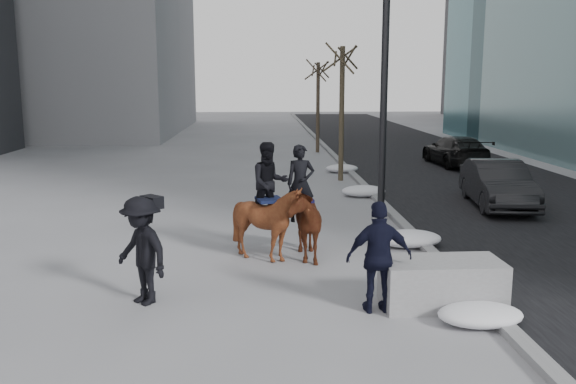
{
  "coord_description": "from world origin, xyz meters",
  "views": [
    {
      "loc": [
        -0.54,
        -9.99,
        3.56
      ],
      "look_at": [
        0.0,
        1.2,
        1.5
      ],
      "focal_mm": 38.0,
      "sensor_mm": 36.0,
      "label": 1
    }
  ],
  "objects_px": {
    "mounted_left": "(301,216)",
    "mounted_right": "(270,214)",
    "planter": "(442,283)",
    "car_near": "(498,184)"
  },
  "relations": [
    {
      "from": "mounted_left",
      "to": "mounted_right",
      "type": "distance_m",
      "value": 0.66
    },
    {
      "from": "planter",
      "to": "mounted_right",
      "type": "relative_size",
      "value": 0.8
    },
    {
      "from": "planter",
      "to": "mounted_right",
      "type": "xyz_separation_m",
      "value": [
        -2.69,
        2.64,
        0.57
      ]
    },
    {
      "from": "mounted_right",
      "to": "car_near",
      "type": "bearing_deg",
      "value": 36.9
    },
    {
      "from": "planter",
      "to": "mounted_right",
      "type": "height_order",
      "value": "mounted_right"
    },
    {
      "from": "mounted_left",
      "to": "mounted_right",
      "type": "xyz_separation_m",
      "value": [
        -0.63,
        -0.17,
        0.1
      ]
    },
    {
      "from": "car_near",
      "to": "mounted_left",
      "type": "height_order",
      "value": "mounted_left"
    },
    {
      "from": "mounted_right",
      "to": "planter",
      "type": "bearing_deg",
      "value": -44.52
    },
    {
      "from": "car_near",
      "to": "mounted_left",
      "type": "xyz_separation_m",
      "value": [
        -5.94,
        -4.76,
        0.2
      ]
    },
    {
      "from": "car_near",
      "to": "mounted_right",
      "type": "distance_m",
      "value": 8.22
    }
  ]
}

